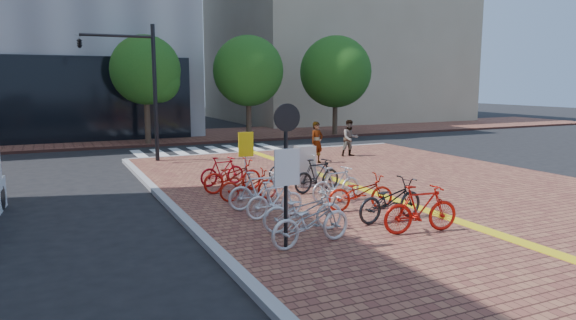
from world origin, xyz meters
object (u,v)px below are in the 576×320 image
bike_11 (317,175)px  yellow_sign (246,149)px  bike_0 (311,221)px  bike_13 (291,168)px  bike_10 (336,184)px  pedestrian_a (317,142)px  utility_box (305,166)px  traffic_light_pole (121,67)px  bike_3 (260,190)px  bike_5 (233,176)px  bike_8 (390,200)px  bike_6 (222,171)px  bike_7 (421,209)px  bike_2 (275,199)px  notice_sign (286,159)px  bike_1 (303,210)px  bike_9 (360,192)px  bike_4 (248,185)px  bike_12 (300,170)px  pedestrian_b (350,138)px

bike_11 → yellow_sign: 2.45m
bike_0 → bike_13: 7.19m
bike_10 → yellow_sign: 3.44m
bike_10 → pedestrian_a: 7.17m
utility_box → traffic_light_pole: size_ratio=0.23×
bike_3 → bike_5: size_ratio=0.90×
bike_8 → bike_11: (-0.04, 3.72, 0.00)m
bike_6 → bike_7: bike_7 is taller
bike_7 → yellow_sign: 6.65m
bike_2 → notice_sign: 2.90m
bike_1 → bike_13: bike_1 is taller
bike_3 → bike_13: bearing=-33.7°
bike_1 → bike_3: size_ratio=1.09×
bike_6 → bike_7: size_ratio=0.87×
notice_sign → yellow_sign: bearing=77.0°
bike_9 → utility_box: bearing=7.3°
bike_0 → bike_4: (0.28, 4.41, -0.06)m
bike_3 → bike_7: bearing=-142.0°
bike_6 → notice_sign: bearing=162.6°
bike_2 → bike_7: (2.47, -2.57, 0.08)m
pedestrian_a → utility_box: size_ratio=1.32×
bike_10 → utility_box: size_ratio=1.29×
bike_9 → bike_1: bearing=125.8°
bike_8 → notice_sign: notice_sign is taller
bike_3 → bike_11: bike_11 is taller
bike_2 → bike_3: size_ratio=0.91×
bike_6 → bike_3: bearing=168.2°
bike_8 → utility_box: bearing=-7.4°
bike_5 → bike_6: 1.12m
utility_box → notice_sign: (-3.31, -5.71, 1.21)m
bike_10 → bike_6: bearing=21.4°
notice_sign → bike_9: bearing=34.4°
bike_7 → bike_12: bearing=10.1°
bike_0 → pedestrian_a: pedestrian_a is taller
bike_3 → bike_13: size_ratio=1.05×
bike_7 → pedestrian_a: 10.34m
bike_12 → bike_3: bearing=145.1°
bike_12 → utility_box: 0.26m
bike_2 → traffic_light_pole: 11.69m
bike_4 → bike_1: bearing=-175.5°
bike_7 → pedestrian_b: (5.03, 11.11, 0.28)m
bike_10 → utility_box: utility_box is taller
bike_4 → bike_11: 2.35m
bike_3 → bike_4: size_ratio=1.02×
pedestrian_a → traffic_light_pole: bearing=139.7°
bike_12 → traffic_light_pole: size_ratio=0.32×
bike_4 → utility_box: size_ratio=1.29×
bike_4 → traffic_light_pole: bearing=18.6°
bike_0 → bike_10: 4.01m
bike_5 → bike_2: bearing=174.1°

